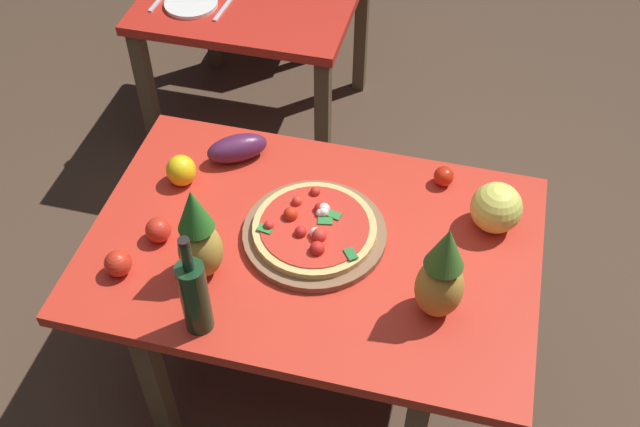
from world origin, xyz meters
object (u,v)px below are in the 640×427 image
at_px(wine_bottle, 194,295).
at_px(pineapple_left, 198,237).
at_px(eggplant, 237,148).
at_px(tomato_by_bottle, 118,263).
at_px(pizza_board, 316,234).
at_px(tomato_near_board, 444,176).
at_px(bell_pepper, 181,171).
at_px(fork_utensil, 159,0).
at_px(display_table, 313,262).
at_px(tomato_beside_pepper, 158,230).
at_px(knife_utensil, 223,9).
at_px(melon, 496,208).
at_px(dinner_plate, 191,4).
at_px(pizza, 315,228).
at_px(pineapple_right, 441,276).
at_px(background_table, 257,8).

bearing_deg(wine_bottle, pineapple_left, 106.62).
height_order(eggplant, tomato_by_bottle, eggplant).
bearing_deg(pizza_board, tomato_near_board, 43.29).
xyz_separation_m(bell_pepper, fork_utensil, (-0.48, 0.98, -0.04)).
relative_size(display_table, tomato_beside_pepper, 17.40).
distance_m(wine_bottle, knife_utensil, 1.55).
xyz_separation_m(melon, tomato_near_board, (-0.17, 0.14, -0.04)).
relative_size(pineapple_left, dinner_plate, 1.48).
height_order(pizza, tomato_beside_pepper, pizza).
xyz_separation_m(display_table, pizza, (0.00, 0.02, 0.13)).
bearing_deg(tomato_by_bottle, pizza_board, 27.47).
height_order(bell_pepper, dinner_plate, bell_pepper).
distance_m(pineapple_right, melon, 0.38).
xyz_separation_m(pineapple_right, bell_pepper, (-0.85, 0.30, -0.10)).
xyz_separation_m(display_table, knife_utensil, (-0.67, 1.13, 0.09)).
bearing_deg(pineapple_right, tomato_beside_pepper, 176.05).
bearing_deg(wine_bottle, tomato_beside_pepper, 130.49).
bearing_deg(background_table, pizza_board, -65.55).
xyz_separation_m(pizza_board, pizza, (-0.00, -0.00, 0.03)).
bearing_deg(bell_pepper, pizza, -15.08).
xyz_separation_m(pizza, pineapple_right, (0.38, -0.18, 0.11)).
bearing_deg(dinner_plate, fork_utensil, 180.00).
distance_m(pizza, tomato_beside_pepper, 0.46).
xyz_separation_m(eggplant, dinner_plate, (-0.48, 0.83, -0.04)).
relative_size(display_table, pineapple_left, 4.08).
xyz_separation_m(wine_bottle, dinner_plate, (-0.58, 1.48, -0.12)).
relative_size(pizza, melon, 2.39).
relative_size(eggplant, tomato_near_board, 3.12).
bearing_deg(melon, tomato_beside_pepper, -162.93).
bearing_deg(knife_utensil, pizza_board, -54.51).
bearing_deg(pineapple_right, wine_bottle, -161.49).
bearing_deg(display_table, bell_pepper, 162.08).
distance_m(display_table, tomato_near_board, 0.50).
relative_size(dinner_plate, fork_utensil, 1.22).
bearing_deg(background_table, eggplant, -75.62).
bearing_deg(pizza_board, fork_utensil, 130.80).
relative_size(pizza_board, eggplant, 2.14).
distance_m(wine_bottle, dinner_plate, 1.60).
distance_m(pizza, melon, 0.54).
xyz_separation_m(pizza, dinner_plate, (-0.81, 1.10, -0.03)).
xyz_separation_m(pineapple_right, fork_utensil, (-1.33, 1.28, -0.14)).
relative_size(display_table, fork_utensil, 7.37).
relative_size(display_table, background_table, 1.48).
distance_m(wine_bottle, tomato_near_board, 0.90).
bearing_deg(tomato_beside_pepper, eggplant, 73.35).
height_order(pizza, fork_utensil, pizza).
xyz_separation_m(pineapple_right, melon, (0.12, 0.35, -0.07)).
bearing_deg(tomato_near_board, eggplant, -175.97).
bearing_deg(fork_utensil, eggplant, -49.92).
relative_size(melon, tomato_near_board, 2.40).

